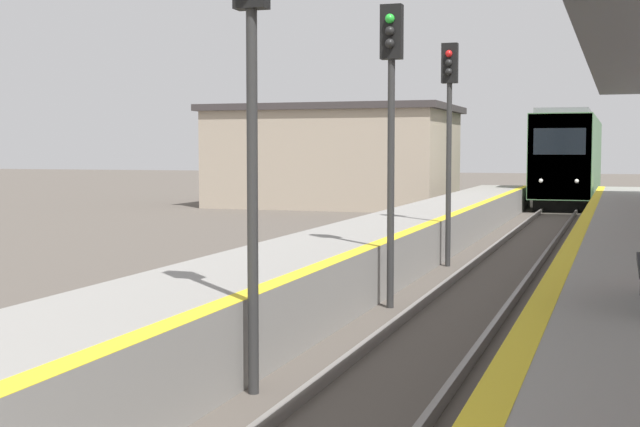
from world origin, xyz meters
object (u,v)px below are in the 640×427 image
at_px(signal_mid, 391,99).
at_px(signal_far, 449,113).
at_px(train, 570,158).
at_px(signal_near, 251,72).

relative_size(signal_mid, signal_far, 1.00).
height_order(train, signal_near, signal_near).
relative_size(train, signal_far, 3.49).
relative_size(train, signal_mid, 3.49).
bearing_deg(signal_far, signal_near, -90.31).
height_order(signal_near, signal_far, same).
height_order(signal_near, signal_mid, same).
bearing_deg(signal_mid, signal_near, -91.25).
relative_size(train, signal_near, 3.49).
distance_m(train, signal_mid, 32.60).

